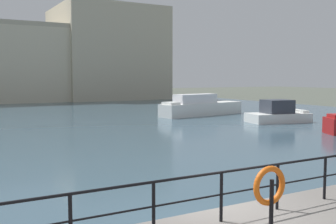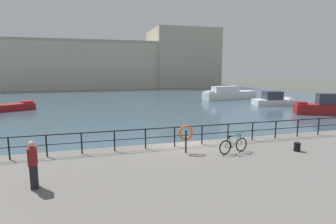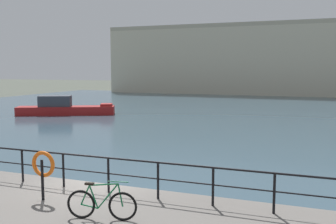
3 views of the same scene
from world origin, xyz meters
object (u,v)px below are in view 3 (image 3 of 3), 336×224
harbor_building (317,57)px  parked_bicycle (102,204)px  life_ring_stand (43,166)px  moored_small_launch (64,108)px

harbor_building → parked_bicycle: bearing=-94.2°
parked_bicycle → life_ring_stand: life_ring_stand is taller
harbor_building → moored_small_launch: 48.32m
life_ring_stand → parked_bicycle: bearing=-17.3°
moored_small_launch → life_ring_stand: life_ring_stand is taller
moored_small_launch → parked_bicycle: size_ratio=5.39×
moored_small_launch → life_ring_stand: (16.25, -23.62, 1.26)m
parked_bicycle → moored_small_launch: bearing=114.8°
moored_small_launch → parked_bicycle: (18.52, -24.33, 0.67)m
life_ring_stand → moored_small_launch: bearing=124.5°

